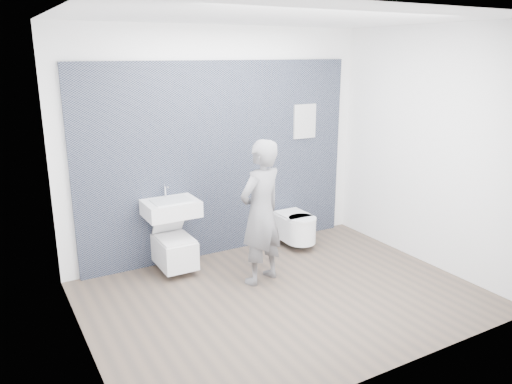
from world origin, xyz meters
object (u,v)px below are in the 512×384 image
toilet_square (174,250)px  toilet_rounded (296,227)px  visitor (261,213)px  washbasin (171,208)px

toilet_square → toilet_rounded: toilet_square is taller
toilet_rounded → visitor: visitor is taller
washbasin → toilet_square: washbasin is taller
washbasin → toilet_square: 0.50m
toilet_square → visitor: size_ratio=0.43×
washbasin → visitor: size_ratio=0.38×
toilet_rounded → visitor: (-0.93, -0.67, 0.54)m
toilet_square → visitor: (0.75, -0.71, 0.54)m
washbasin → visitor: 1.07m
visitor → toilet_rounded: bearing=-162.2°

